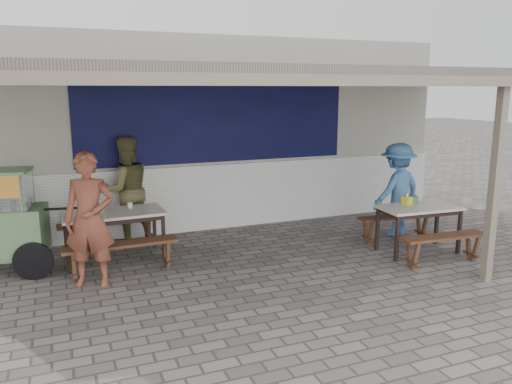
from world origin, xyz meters
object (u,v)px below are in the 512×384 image
object	(u,v)px
condiment_bowl	(99,210)
table_right	(419,211)
patron_street_side	(90,220)
tissue_box	(407,201)
bench_left_street	(121,251)
table_left	(113,217)
patron_wall_side	(126,190)
bench_left_wall	(109,227)
bench_right_street	(444,243)
donation_box	(412,200)
condiment_jar	(130,205)
bench_right_wall	(396,222)
patron_right_table	(397,190)

from	to	relation	value
condiment_bowl	table_right	bearing A→B (deg)	-18.41
table_right	patron_street_side	xyz separation A→B (m)	(-4.91, 0.53, 0.23)
tissue_box	bench_left_street	bearing A→B (deg)	172.28
table_left	table_right	size ratio (longest dim) A/B	1.15
table_right	patron_street_side	world-z (taller)	patron_street_side
patron_wall_side	patron_street_side	bearing A→B (deg)	57.49
bench_left_wall	patron_wall_side	world-z (taller)	patron_wall_side
bench_right_street	bench_left_street	bearing A→B (deg)	166.38
donation_box	table_right	bearing A→B (deg)	-94.64
bench_left_wall	donation_box	xyz separation A→B (m)	(4.55, -1.87, 0.47)
bench_left_street	condiment_jar	distance (m)	0.98
bench_left_wall	tissue_box	size ratio (longest dim) A/B	12.54
patron_wall_side	donation_box	world-z (taller)	patron_wall_side
patron_wall_side	condiment_bowl	world-z (taller)	patron_wall_side
bench_right_wall	condiment_bowl	xyz separation A→B (m)	(-4.75, 0.95, 0.44)
bench_left_wall	donation_box	bearing A→B (deg)	-24.01
bench_right_wall	donation_box	world-z (taller)	donation_box
condiment_jar	bench_left_wall	bearing A→B (deg)	123.01
bench_left_wall	donation_box	size ratio (longest dim) A/B	8.92
donation_box	condiment_bowl	distance (m)	4.92
bench_left_street	condiment_bowl	distance (m)	0.93
table_left	bench_right_wall	xyz separation A→B (m)	(4.56, -0.81, -0.34)
bench_right_street	patron_wall_side	world-z (taller)	patron_wall_side
condiment_bowl	patron_right_table	bearing A→B (deg)	-7.42
bench_left_street	tissue_box	size ratio (longest dim) A/B	12.54
table_left	tissue_box	distance (m)	4.59
bench_right_street	patron_right_table	size ratio (longest dim) A/B	0.83
table_right	bench_right_street	bearing A→B (deg)	-90.00
bench_right_wall	condiment_jar	world-z (taller)	condiment_jar
condiment_jar	tissue_box	bearing A→B (deg)	-19.09
table_right	condiment_bowl	distance (m)	4.97
table_left	condiment_jar	bearing A→B (deg)	31.80
table_left	patron_right_table	world-z (taller)	patron_right_table
bench_left_street	patron_street_side	bearing A→B (deg)	-150.06
patron_street_side	patron_wall_side	size ratio (longest dim) A/B	0.99
bench_right_street	condiment_jar	world-z (taller)	condiment_jar
patron_right_table	tissue_box	distance (m)	0.83
table_right	tissue_box	xyz separation A→B (m)	(-0.10, 0.18, 0.15)
table_left	table_right	bearing A→B (deg)	-19.26
table_left	patron_street_side	world-z (taller)	patron_street_side
bench_right_street	tissue_box	world-z (taller)	tissue_box
bench_left_street	patron_wall_side	size ratio (longest dim) A/B	0.88
bench_right_street	condiment_jar	distance (m)	4.77
table_right	patron_wall_side	size ratio (longest dim) A/B	0.72
patron_wall_side	donation_box	xyz separation A→B (m)	(4.21, -2.11, -0.09)
donation_box	patron_right_table	bearing A→B (deg)	70.15
condiment_bowl	bench_left_wall	bearing A→B (deg)	71.07
bench_right_street	table_left	bearing A→B (deg)	159.22
patron_wall_side	tissue_box	bearing A→B (deg)	141.53
patron_right_table	donation_box	distance (m)	0.75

